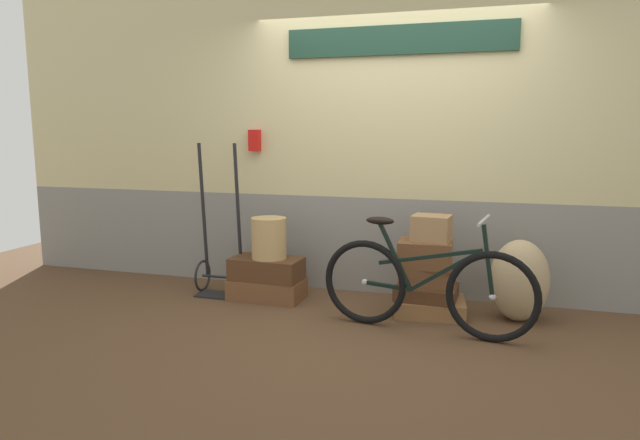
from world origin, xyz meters
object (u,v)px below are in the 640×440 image
(suitcase_3, at_px, (426,292))
(bicycle, at_px, (425,286))
(suitcase_5, at_px, (425,254))
(suitcase_0, at_px, (267,289))
(suitcase_6, at_px, (431,228))
(wicker_basket, at_px, (269,238))
(suitcase_2, at_px, (430,306))
(suitcase_4, at_px, (426,275))
(suitcase_1, at_px, (267,269))
(burlap_sack, at_px, (519,280))
(luggage_trolley, at_px, (221,260))

(suitcase_3, relative_size, bicycle, 0.30)
(suitcase_3, relative_size, suitcase_5, 1.14)
(suitcase_0, height_order, suitcase_6, suitcase_6)
(suitcase_5, distance_m, wicker_basket, 1.37)
(suitcase_6, height_order, wicker_basket, suitcase_6)
(suitcase_2, xyz_separation_m, suitcase_4, (-0.04, 0.02, 0.25))
(suitcase_0, distance_m, suitcase_1, 0.19)
(suitcase_3, height_order, bicycle, bicycle)
(suitcase_4, bearing_deg, suitcase_1, 173.66)
(suitcase_5, distance_m, bicycle, 0.47)
(suitcase_4, relative_size, burlap_sack, 0.68)
(suitcase_6, height_order, burlap_sack, suitcase_6)
(suitcase_5, bearing_deg, bicycle, -85.45)
(suitcase_5, bearing_deg, wicker_basket, 177.56)
(suitcase_2, bearing_deg, suitcase_0, 172.28)
(suitcase_6, bearing_deg, suitcase_4, -166.80)
(suitcase_0, height_order, suitcase_4, suitcase_4)
(luggage_trolley, bearing_deg, bicycle, -14.56)
(suitcase_5, bearing_deg, luggage_trolley, 175.99)
(suitcase_2, bearing_deg, luggage_trolley, 171.56)
(wicker_basket, bearing_deg, bicycle, -17.46)
(suitcase_3, height_order, luggage_trolley, luggage_trolley)
(suitcase_4, xyz_separation_m, bicycle, (0.04, -0.46, 0.03))
(suitcase_2, height_order, luggage_trolley, luggage_trolley)
(suitcase_1, xyz_separation_m, burlap_sack, (2.13, 0.04, 0.05))
(wicker_basket, xyz_separation_m, luggage_trolley, (-0.50, 0.05, -0.24))
(suitcase_2, xyz_separation_m, luggage_trolley, (-1.92, 0.07, 0.25))
(bicycle, bearing_deg, suitcase_6, 91.52)
(wicker_basket, relative_size, burlap_sack, 0.56)
(luggage_trolley, height_order, bicycle, luggage_trolley)
(suitcase_0, distance_m, suitcase_3, 1.42)
(suitcase_6, relative_size, burlap_sack, 0.46)
(suitcase_4, xyz_separation_m, suitcase_6, (0.03, 0.00, 0.39))
(wicker_basket, bearing_deg, suitcase_1, 176.21)
(wicker_basket, bearing_deg, suitcase_4, 0.34)
(luggage_trolley, bearing_deg, suitcase_2, -1.98)
(suitcase_5, relative_size, burlap_sack, 0.65)
(suitcase_2, xyz_separation_m, suitcase_3, (-0.03, -0.01, 0.12))
(suitcase_2, distance_m, luggage_trolley, 1.93)
(suitcase_1, distance_m, suitcase_5, 1.41)
(burlap_sack, bearing_deg, wicker_basket, -178.97)
(burlap_sack, bearing_deg, bicycle, -144.57)
(suitcase_1, xyz_separation_m, wicker_basket, (0.03, -0.00, 0.28))
(burlap_sack, bearing_deg, suitcase_5, -176.92)
(suitcase_4, xyz_separation_m, luggage_trolley, (-1.88, 0.04, -0.00))
(suitcase_3, distance_m, suitcase_4, 0.14)
(luggage_trolley, bearing_deg, suitcase_6, -1.19)
(suitcase_0, xyz_separation_m, suitcase_5, (1.40, -0.02, 0.41))
(suitcase_0, xyz_separation_m, suitcase_2, (1.45, -0.03, -0.02))
(suitcase_1, bearing_deg, burlap_sack, 3.70)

